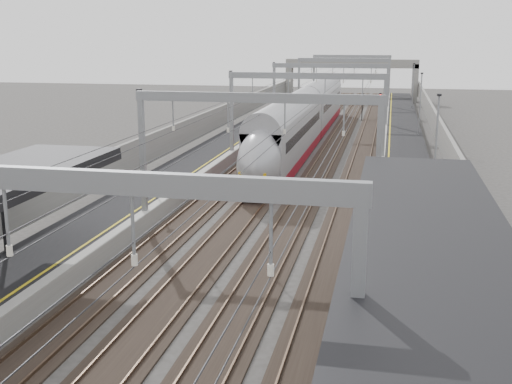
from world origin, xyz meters
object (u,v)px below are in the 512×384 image
at_px(overbridge, 351,69).
at_px(train, 304,123).
at_px(signal_green, 296,101).
at_px(bench, 463,376).

distance_m(overbridge, train, 48.11).
relative_size(overbridge, train, 0.43).
bearing_deg(signal_green, overbridge, 79.51).
xyz_separation_m(overbridge, train, (-1.50, -47.98, -3.12)).
bearing_deg(train, signal_green, 100.53).
xyz_separation_m(train, signal_green, (-3.70, 19.90, 0.23)).
distance_m(overbridge, bench, 94.54).
bearing_deg(overbridge, bench, -84.52).
bearing_deg(bench, signal_green, 102.16).
relative_size(bench, signal_green, 0.50).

